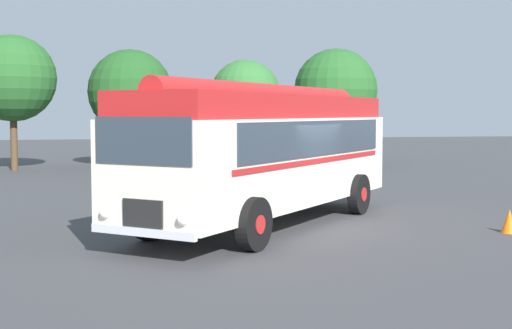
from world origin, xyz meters
The scene contains 10 objects.
ground_plane centered at (0.00, 0.00, 0.00)m, with size 120.00×120.00×0.00m, color #3D3D3F.
vintage_bus centered at (-0.77, 0.44, 1.89)m, with size 8.37×9.29×3.49m.
car_near_left centered at (-2.72, 12.95, 0.85)m, with size 2.03×4.23×1.66m.
car_mid_left centered at (0.00, 13.28, 0.85)m, with size 2.10×4.27×1.66m.
car_mid_right centered at (2.70, 13.37, 0.85)m, with size 2.16×4.30×1.66m.
tree_far_left centered at (-9.04, 19.21, 4.43)m, with size 4.15×4.15×6.51m.
tree_left_of_centre centered at (-3.55, 20.55, 3.84)m, with size 4.31×4.31×6.02m.
tree_centre centered at (2.39, 19.60, 3.61)m, with size 3.65×3.65×5.51m.
tree_right_of_centre centered at (7.53, 20.56, 4.11)m, with size 4.51×4.51×6.25m.
traffic_cone centered at (4.46, -1.81, 0.28)m, with size 0.36×0.36×0.55m, color orange.
Camera 1 is at (-4.57, -16.65, 2.78)m, focal length 50.00 mm.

